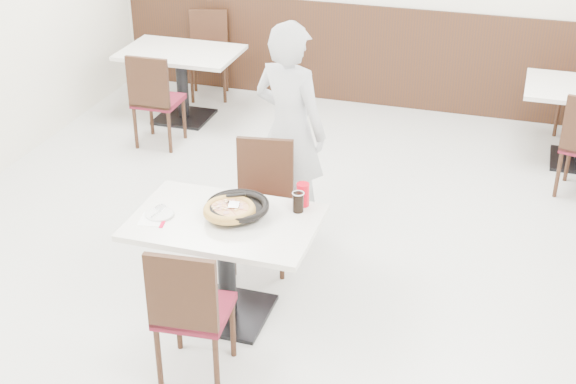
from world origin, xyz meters
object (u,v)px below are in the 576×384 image
(chair_far, at_px, (261,208))
(diner_person, at_px, (290,130))
(cola_glass, at_px, (298,203))
(chair_near, at_px, (194,308))
(bg_chair_left_far, at_px, (208,57))
(pizza, at_px, (229,211))
(main_table, at_px, (227,268))
(bg_chair_left_near, at_px, (158,98))
(bg_table_left, at_px, (182,85))
(pizza_pan, at_px, (238,210))
(red_cup, at_px, (303,195))
(side_plate, at_px, (160,214))

(chair_far, bearing_deg, diner_person, -102.69)
(chair_far, distance_m, cola_glass, 0.68)
(chair_near, relative_size, bg_chair_left_far, 1.00)
(pizza, distance_m, cola_glass, 0.45)
(main_table, bearing_deg, bg_chair_left_near, 124.01)
(chair_near, bearing_deg, pizza, 84.66)
(diner_person, height_order, bg_table_left, diner_person)
(cola_glass, bearing_deg, pizza_pan, -155.17)
(red_cup, bearing_deg, chair_near, -113.40)
(pizza, bearing_deg, chair_near, -90.24)
(diner_person, xyz_separation_m, bg_chair_left_near, (-1.71, 1.20, -0.39))
(side_plate, bearing_deg, bg_chair_left_far, 107.94)
(bg_chair_left_near, height_order, bg_chair_left_far, same)
(bg_table_left, height_order, bg_chair_left_far, bg_chair_left_far)
(chair_far, height_order, pizza, chair_far)
(bg_chair_left_near, relative_size, bg_chair_left_far, 1.00)
(chair_far, xyz_separation_m, pizza_pan, (0.05, -0.59, 0.32))
(main_table, xyz_separation_m, bg_chair_left_far, (-1.67, 3.79, 0.10))
(cola_glass, relative_size, bg_table_left, 0.11)
(chair_far, distance_m, pizza_pan, 0.67)
(main_table, height_order, bg_table_left, same)
(pizza, height_order, side_plate, pizza)
(pizza_pan, bearing_deg, diner_person, 90.45)
(main_table, bearing_deg, chair_far, 88.64)
(cola_glass, height_order, red_cup, red_cup)
(chair_near, relative_size, diner_person, 0.55)
(chair_near, bearing_deg, main_table, 87.44)
(pizza_pan, height_order, diner_person, diner_person)
(cola_glass, distance_m, bg_table_left, 3.59)
(bg_chair_left_far, bearing_deg, chair_far, 100.72)
(chair_far, bearing_deg, bg_chair_left_near, -55.71)
(cola_glass, xyz_separation_m, diner_person, (-0.37, 1.01, 0.05))
(pizza_pan, bearing_deg, main_table, -128.43)
(main_table, distance_m, chair_near, 0.60)
(main_table, distance_m, pizza, 0.44)
(pizza, bearing_deg, diner_person, 88.81)
(chair_far, xyz_separation_m, bg_chair_left_near, (-1.67, 1.78, 0.00))
(red_cup, relative_size, bg_table_left, 0.13)
(cola_glass, distance_m, diner_person, 1.08)
(red_cup, height_order, bg_table_left, red_cup)
(main_table, relative_size, pizza_pan, 3.38)
(chair_far, bearing_deg, side_plate, 50.67)
(red_cup, relative_size, bg_chair_left_far, 0.17)
(main_table, relative_size, bg_chair_left_near, 1.26)
(side_plate, relative_size, red_cup, 1.15)
(main_table, bearing_deg, cola_glass, 30.26)
(side_plate, bearing_deg, main_table, 9.95)
(red_cup, bearing_deg, main_table, -141.93)
(main_table, height_order, pizza, pizza)
(bg_chair_left_far, bearing_deg, bg_chair_left_near, 72.90)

